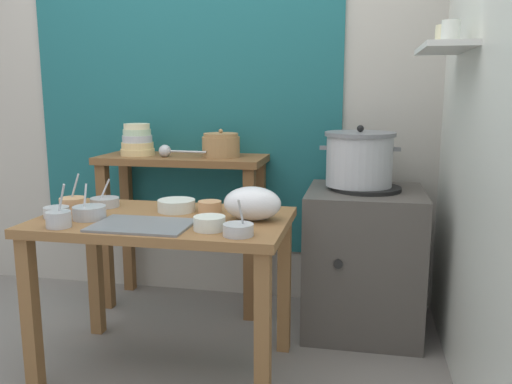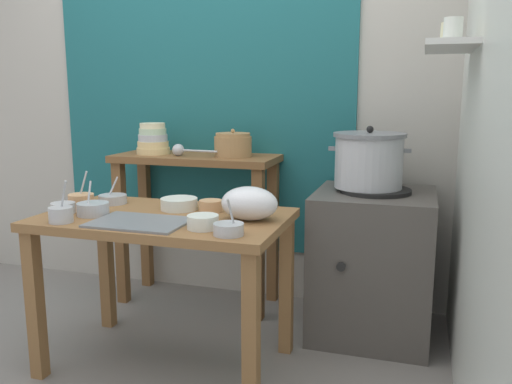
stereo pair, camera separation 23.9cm
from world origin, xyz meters
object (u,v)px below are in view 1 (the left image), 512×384
object	(u,v)px
plastic_bag	(252,204)
prep_bowl_4	(209,223)
ladle	(167,151)
prep_bowl_1	(176,205)
prep_table	(164,241)
clay_pot	(221,145)
prep_bowl_0	(56,212)
back_shelf_table	(183,193)
prep_bowl_8	(105,202)
prep_bowl_7	(89,212)
prep_bowl_3	(210,206)
steamer_pot	(359,159)
prep_bowl_2	(59,218)
bowl_stack_enamel	(137,141)
prep_bowl_6	(238,229)
stove_block	(363,259)
prep_bowl_5	(73,203)
serving_tray	(142,225)

from	to	relation	value
plastic_bag	prep_bowl_4	world-z (taller)	plastic_bag
ladle	prep_bowl_1	distance (m)	0.64
prep_table	clay_pot	size ratio (longest dim) A/B	5.14
prep_table	prep_bowl_0	bearing A→B (deg)	-168.11
back_shelf_table	prep_bowl_8	bearing A→B (deg)	-107.05
clay_pot	prep_bowl_1	size ratio (longest dim) A/B	1.24
prep_bowl_0	prep_bowl_7	xyz separation A→B (m)	(0.16, 0.00, 0.01)
clay_pot	prep_bowl_3	distance (m)	0.67
steamer_pot	prep_bowl_2	size ratio (longest dim) A/B	2.28
prep_bowl_4	prep_bowl_7	bearing A→B (deg)	172.32
bowl_stack_enamel	prep_bowl_6	size ratio (longest dim) A/B	1.31
back_shelf_table	prep_bowl_1	bearing A→B (deg)	-73.40
stove_block	steamer_pot	size ratio (longest dim) A/B	1.88
prep_bowl_2	clay_pot	bearing A→B (deg)	67.62
steamer_pot	prep_bowl_4	xyz separation A→B (m)	(-0.57, -0.82, -0.17)
prep_bowl_5	prep_bowl_2	bearing A→B (deg)	-69.85
ladle	prep_bowl_6	distance (m)	1.13
serving_tray	clay_pot	bearing A→B (deg)	84.61
plastic_bag	prep_bowl_3	world-z (taller)	plastic_bag
prep_table	prep_bowl_2	world-z (taller)	prep_bowl_2
prep_table	bowl_stack_enamel	bearing A→B (deg)	120.76
prep_bowl_6	back_shelf_table	bearing A→B (deg)	119.88
serving_tray	prep_bowl_5	distance (m)	0.49
back_shelf_table	clay_pot	bearing A→B (deg)	0.00
stove_block	prep_bowl_0	world-z (taller)	stove_block
prep_bowl_6	prep_bowl_2	bearing A→B (deg)	-178.42
prep_table	prep_bowl_8	distance (m)	0.41
plastic_bag	prep_bowl_2	xyz separation A→B (m)	(-0.75, -0.28, -0.04)
prep_bowl_0	prep_bowl_2	bearing A→B (deg)	-55.57
prep_bowl_2	prep_bowl_3	xyz separation A→B (m)	(0.53, 0.38, -0.01)
ladle	prep_bowl_0	bearing A→B (deg)	-105.89
back_shelf_table	prep_bowl_7	size ratio (longest dim) A/B	6.30
prep_bowl_1	plastic_bag	bearing A→B (deg)	-15.00
bowl_stack_enamel	serving_tray	xyz separation A→B (m)	(0.41, -0.91, -0.26)
prep_bowl_5	prep_bowl_8	xyz separation A→B (m)	(0.11, 0.11, -0.01)
steamer_pot	prep_bowl_2	bearing A→B (deg)	-143.00
prep_bowl_6	prep_bowl_7	bearing A→B (deg)	168.97
back_shelf_table	plastic_bag	distance (m)	0.93
clay_pot	ladle	bearing A→B (deg)	-166.50
stove_block	prep_bowl_5	world-z (taller)	prep_bowl_5
prep_bowl_0	prep_bowl_7	size ratio (longest dim) A/B	0.72
prep_bowl_2	prep_bowl_5	world-z (taller)	prep_bowl_2
prep_table	prep_bowl_3	bearing A→B (deg)	36.61
prep_bowl_8	prep_bowl_6	bearing A→B (deg)	-26.95
prep_table	prep_bowl_8	bearing A→B (deg)	157.09
prep_bowl_1	prep_bowl_7	world-z (taller)	prep_bowl_7
prep_bowl_1	prep_bowl_5	world-z (taller)	prep_bowl_5
prep_bowl_4	prep_bowl_0	bearing A→B (deg)	174.13
serving_tray	plastic_bag	size ratio (longest dim) A/B	1.60
steamer_pot	prep_bowl_6	size ratio (longest dim) A/B	2.76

